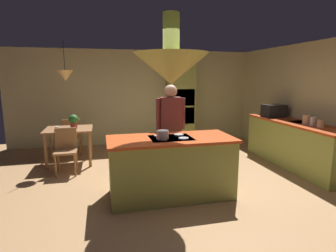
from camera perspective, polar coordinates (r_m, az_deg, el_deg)
ground at (r=4.61m, az=-0.03°, el=-13.26°), size 8.16×8.16×0.00m
wall_back at (r=7.64m, az=-6.20°, el=5.98°), size 6.80×0.10×2.55m
wall_right at (r=6.22m, az=29.53°, el=3.73°), size 0.10×7.20×2.55m
kitchen_island at (r=4.26m, az=0.62°, el=-8.52°), size 1.92×0.88×0.95m
counter_run_right at (r=6.23m, az=24.89°, el=-3.38°), size 0.73×2.59×0.93m
oven_tower at (r=7.49m, az=2.64°, el=4.58°), size 0.66×0.62×2.20m
dining_table at (r=6.16m, az=-19.97°, el=-1.53°), size 0.96×0.81×0.76m
person_at_island at (r=4.84m, az=0.55°, el=0.05°), size 0.53×0.23×1.70m
range_hood at (r=4.03m, az=0.66°, el=12.28°), size 1.10×1.10×1.00m
pendant_light_over_table at (r=6.05m, az=-20.68°, el=9.83°), size 0.32×0.32×0.82m
chair_facing_island at (r=5.59m, az=-20.55°, el=-4.24°), size 0.40×0.40×0.87m
chair_by_back_wall at (r=6.80m, az=-19.35°, el=-1.65°), size 0.40×0.40×0.87m
potted_plant_on_table at (r=6.06m, az=-19.14°, el=1.04°), size 0.20×0.20×0.30m
cup_on_table at (r=5.96m, az=-22.20°, el=-0.50°), size 0.07×0.07×0.09m
canister_flour at (r=5.66m, az=29.26°, el=0.43°), size 0.11×0.11×0.14m
canister_sugar at (r=5.79m, az=28.07°, el=0.88°), size 0.12×0.12×0.17m
canister_tea at (r=5.92m, az=26.93°, el=1.21°), size 0.14×0.14×0.19m
microwave_on_counter at (r=6.73m, az=21.22°, el=3.01°), size 0.46×0.36×0.28m
cooking_pot_on_cooktop at (r=3.96m, az=-1.15°, el=-1.85°), size 0.18×0.18×0.12m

